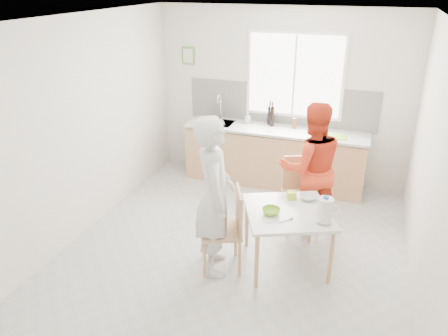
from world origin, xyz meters
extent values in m
plane|color=#B7B7B2|center=(0.00, 0.00, 0.00)|extent=(4.50, 4.50, 0.00)
plane|color=silver|center=(0.00, 2.25, 1.35)|extent=(4.00, 0.00, 4.00)
plane|color=silver|center=(0.00, -2.25, 1.35)|extent=(4.00, 0.00, 4.00)
plane|color=silver|center=(-2.00, 0.00, 1.35)|extent=(0.00, 4.50, 4.50)
plane|color=silver|center=(2.00, 0.00, 1.35)|extent=(0.00, 4.50, 4.50)
plane|color=white|center=(0.00, 0.00, 2.70)|extent=(4.50, 4.50, 0.00)
cube|color=white|center=(0.20, 2.23, 1.70)|extent=(1.50, 0.03, 1.30)
cube|color=white|center=(0.20, 2.21, 1.70)|extent=(1.40, 0.02, 1.20)
cube|color=white|center=(0.20, 2.21, 1.70)|extent=(0.03, 0.03, 1.20)
cube|color=white|center=(0.00, 2.24, 1.23)|extent=(3.00, 0.02, 0.65)
cube|color=#5F9644|center=(-1.55, 2.23, 1.90)|extent=(0.22, 0.02, 0.28)
cube|color=beige|center=(-1.55, 2.22, 1.90)|extent=(0.16, 0.01, 0.22)
cube|color=tan|center=(0.00, 1.95, 0.43)|extent=(2.80, 0.60, 0.86)
cube|color=#3F3326|center=(0.00, 1.95, 0.05)|extent=(2.80, 0.54, 0.10)
cube|color=silver|center=(0.00, 1.95, 0.90)|extent=(2.84, 0.64, 0.04)
cube|color=#A5A5AA|center=(-0.95, 1.95, 0.91)|extent=(0.50, 0.40, 0.03)
cylinder|color=silver|center=(-0.95, 2.11, 1.10)|extent=(0.02, 0.02, 0.36)
torus|color=silver|center=(-0.95, 2.04, 1.28)|extent=(0.02, 0.18, 0.18)
cube|color=white|center=(0.64, -0.14, 0.68)|extent=(1.20, 1.20, 0.04)
cylinder|color=tan|center=(0.43, -0.66, 0.32)|extent=(0.05, 0.05, 0.65)
cylinder|color=tan|center=(0.11, 0.07, 0.32)|extent=(0.05, 0.05, 0.65)
cylinder|color=tan|center=(1.16, -0.34, 0.32)|extent=(0.05, 0.05, 0.65)
cylinder|color=tan|center=(0.84, 0.39, 0.32)|extent=(0.05, 0.05, 0.65)
cube|color=tan|center=(-0.05, -0.44, 0.48)|extent=(0.59, 0.59, 0.04)
cube|color=tan|center=(0.13, -0.36, 0.74)|extent=(0.20, 0.40, 0.47)
cylinder|color=tan|center=(-0.30, -0.34, 0.23)|extent=(0.04, 0.04, 0.46)
cylinder|color=tan|center=(-0.15, -0.69, 0.23)|extent=(0.04, 0.04, 0.46)
cylinder|color=tan|center=(0.05, -0.18, 0.23)|extent=(0.04, 0.04, 0.46)
cylinder|color=tan|center=(0.20, -0.54, 0.23)|extent=(0.04, 0.04, 0.46)
cube|color=tan|center=(0.65, 0.69, 0.47)|extent=(0.58, 0.58, 0.04)
cube|color=tan|center=(0.57, 0.88, 0.73)|extent=(0.40, 0.20, 0.46)
cylinder|color=tan|center=(0.56, 0.44, 0.23)|extent=(0.04, 0.04, 0.45)
cylinder|color=tan|center=(0.90, 0.60, 0.23)|extent=(0.04, 0.04, 0.45)
cylinder|color=tan|center=(0.40, 0.79, 0.23)|extent=(0.04, 0.04, 0.45)
cylinder|color=tan|center=(0.75, 0.94, 0.23)|extent=(0.04, 0.04, 0.45)
imported|color=silver|center=(-0.11, -0.46, 0.91)|extent=(0.67, 0.78, 1.82)
imported|color=red|center=(0.74, 0.76, 0.86)|extent=(1.02, 0.93, 1.72)
imported|color=#7DC12C|center=(0.47, -0.26, 0.73)|extent=(0.26, 0.26, 0.06)
imported|color=silver|center=(0.81, 0.21, 0.73)|extent=(0.28, 0.28, 0.05)
cylinder|color=white|center=(1.04, -0.26, 0.85)|extent=(0.16, 0.16, 0.26)
cylinder|color=blue|center=(1.04, -0.26, 1.00)|extent=(0.05, 0.05, 0.03)
torus|color=white|center=(1.12, -0.26, 0.88)|extent=(0.12, 0.07, 0.12)
cube|color=#ABCB2F|center=(0.61, 0.16, 0.75)|extent=(0.13, 0.13, 0.09)
cylinder|color=#A5A5AA|center=(0.65, -0.37, 0.71)|extent=(0.12, 0.12, 0.01)
cube|color=#7BB529|center=(0.90, 1.87, 0.93)|extent=(0.35, 0.25, 0.01)
cylinder|color=black|center=(-0.08, 2.06, 1.08)|extent=(0.07, 0.07, 0.32)
cylinder|color=black|center=(-0.14, 2.14, 1.07)|extent=(0.07, 0.07, 0.30)
cylinder|color=brown|center=(0.27, 2.07, 1.00)|extent=(0.06, 0.06, 0.16)
imported|color=#999999|center=(-0.48, 2.08, 1.00)|extent=(0.08, 0.08, 0.17)
camera|label=1|loc=(1.35, -4.37, 3.09)|focal=35.00mm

